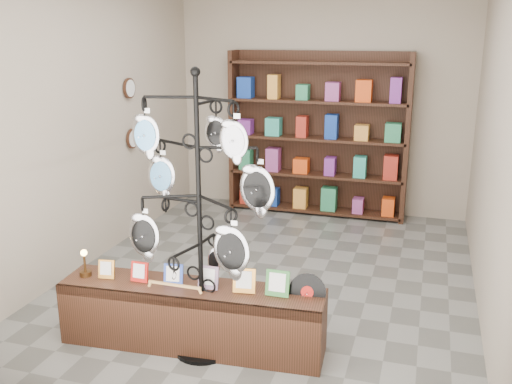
% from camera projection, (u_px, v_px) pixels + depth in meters
% --- Properties ---
extents(ground, '(5.00, 5.00, 0.00)m').
position_uv_depth(ground, '(271.00, 277.00, 5.89)').
color(ground, slate).
rests_on(ground, ground).
extents(room_envelope, '(5.00, 5.00, 5.00)m').
position_uv_depth(room_envelope, '(272.00, 97.00, 5.39)').
color(room_envelope, '#AA9B88').
rests_on(room_envelope, ground).
extents(display_tree, '(1.13, 1.01, 2.21)m').
position_uv_depth(display_tree, '(199.00, 196.00, 4.19)').
color(display_tree, black).
rests_on(display_tree, ground).
extents(front_shelf, '(2.13, 0.58, 0.75)m').
position_uv_depth(front_shelf, '(192.00, 316.00, 4.54)').
color(front_shelf, black).
rests_on(front_shelf, ground).
extents(back_shelving, '(2.42, 0.36, 2.20)m').
position_uv_depth(back_shelving, '(317.00, 140.00, 7.72)').
color(back_shelving, black).
rests_on(back_shelving, ground).
extents(wall_clocks, '(0.03, 0.24, 0.84)m').
position_uv_depth(wall_clocks, '(131.00, 114.00, 6.78)').
color(wall_clocks, black).
rests_on(wall_clocks, ground).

